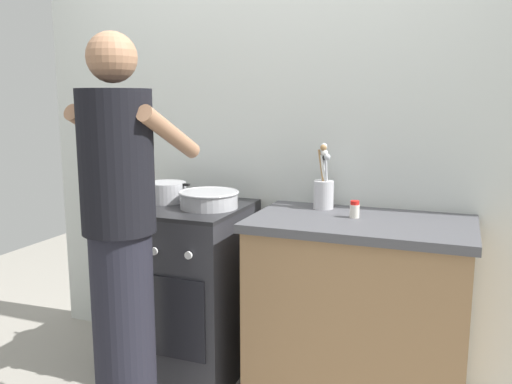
% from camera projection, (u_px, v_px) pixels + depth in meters
% --- Properties ---
extents(back_wall, '(3.20, 0.10, 2.50)m').
position_uv_depth(back_wall, '(309.00, 136.00, 2.79)').
color(back_wall, silver).
rests_on(back_wall, ground).
extents(countertop, '(1.00, 0.60, 0.90)m').
position_uv_depth(countertop, '(358.00, 313.00, 2.48)').
color(countertop, '#99724C').
rests_on(countertop, ground).
extents(stove_range, '(0.60, 0.62, 0.90)m').
position_uv_depth(stove_range, '(188.00, 289.00, 2.80)').
color(stove_range, '#2D2D33').
rests_on(stove_range, ground).
extents(pot, '(0.28, 0.21, 0.11)m').
position_uv_depth(pot, '(166.00, 192.00, 2.81)').
color(pot, '#B2B2B7').
rests_on(pot, stove_range).
extents(mixing_bowl, '(0.30, 0.30, 0.09)m').
position_uv_depth(mixing_bowl, '(209.00, 199.00, 2.65)').
color(mixing_bowl, '#B7B7BC').
rests_on(mixing_bowl, stove_range).
extents(utensil_crock, '(0.10, 0.10, 0.33)m').
position_uv_depth(utensil_crock, '(324.00, 188.00, 2.63)').
color(utensil_crock, silver).
rests_on(utensil_crock, countertop).
extents(spice_bottle, '(0.04, 0.04, 0.08)m').
position_uv_depth(spice_bottle, '(355.00, 209.00, 2.43)').
color(spice_bottle, silver).
rests_on(spice_bottle, countertop).
extents(person, '(0.41, 0.50, 1.70)m').
position_uv_depth(person, '(121.00, 241.00, 2.19)').
color(person, black).
rests_on(person, ground).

